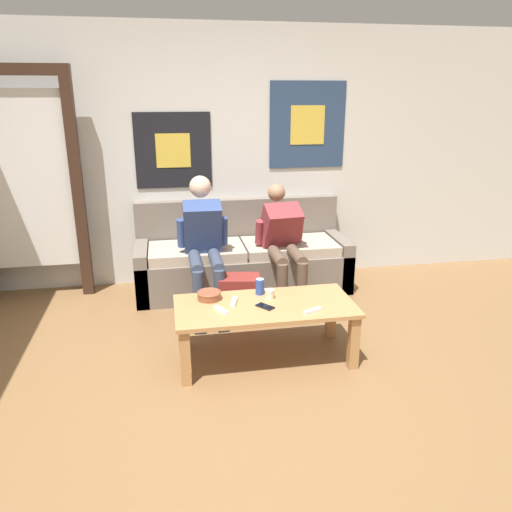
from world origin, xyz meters
The scene contains 15 objects.
ground_plane centered at (0.00, 0.00, 0.00)m, with size 18.00×18.00×0.00m, color brown.
wall_back centered at (0.00, 2.34, 1.28)m, with size 10.00×0.07×2.55m.
door_frame centered at (-1.83, 2.12, 1.20)m, with size 1.00×0.10×2.15m.
couch centered at (0.15, 1.98, 0.29)m, with size 2.10×0.74×0.87m.
coffee_table centered at (0.09, 0.53, 0.37)m, with size 1.31×0.62×0.44m.
person_seated_adult centered at (-0.26, 1.59, 0.64)m, with size 0.47×0.92×1.19m.
person_seated_teen centered at (0.48, 1.62, 0.59)m, with size 0.47×0.95×1.07m.
backpack centered at (0.00, 1.20, 0.20)m, with size 0.38×0.32×0.41m.
ceramic_bowl centered at (-0.30, 0.70, 0.47)m, with size 0.18×0.18×0.06m.
pillar_candle centered at (0.15, 0.64, 0.47)m, with size 0.07×0.07×0.08m.
drink_can_blue centered at (0.09, 0.73, 0.50)m, with size 0.07×0.07×0.12m.
game_controller_near_left centered at (-0.24, 0.47, 0.45)m, with size 0.10×0.14×0.03m.
game_controller_near_right centered at (-0.13, 0.60, 0.45)m, with size 0.07×0.15×0.03m.
game_controller_far_center centered at (0.40, 0.34, 0.45)m, with size 0.15×0.09×0.03m.
cell_phone centered at (0.09, 0.49, 0.44)m, with size 0.14×0.15×0.01m.
Camera 1 is at (-0.58, -2.74, 1.92)m, focal length 35.00 mm.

